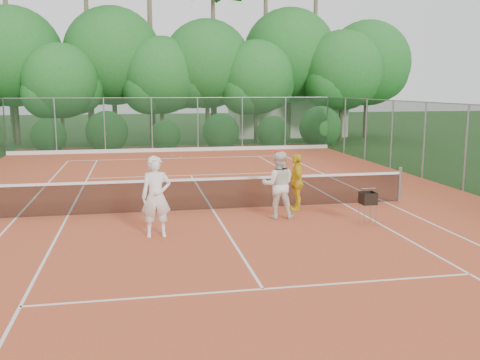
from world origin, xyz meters
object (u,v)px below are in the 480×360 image
object	(u,v)px
ball_hopper	(368,199)
player_yellow	(296,182)
player_center_grp	(278,185)
player_white	(156,197)

from	to	relation	value
ball_hopper	player_yellow	bearing A→B (deg)	138.45
player_center_grp	player_yellow	distance (m)	1.12
player_center_grp	ball_hopper	distance (m)	2.43
player_white	player_yellow	xyz separation A→B (m)	(4.13, 2.06, -0.14)
player_white	player_yellow	size ratio (longest dim) A/B	1.17
player_white	player_center_grp	distance (m)	3.59
player_center_grp	ball_hopper	size ratio (longest dim) A/B	2.20
player_white	player_center_grp	size ratio (longest dim) A/B	1.04
player_yellow	ball_hopper	distance (m)	2.38
player_yellow	ball_hopper	bearing A→B (deg)	40.89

